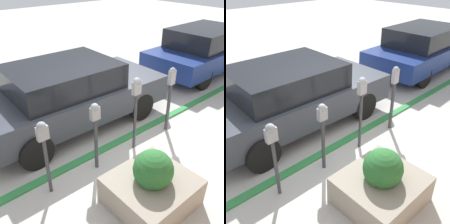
% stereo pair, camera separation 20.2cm
% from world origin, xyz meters
% --- Properties ---
extents(ground_plane, '(40.00, 40.00, 0.00)m').
position_xyz_m(ground_plane, '(0.00, 0.00, 0.00)').
color(ground_plane, beige).
extents(curb_strip, '(24.50, 0.16, 0.04)m').
position_xyz_m(curb_strip, '(0.00, 0.08, 0.02)').
color(curb_strip, '#338C47').
rests_on(curb_strip, ground_plane).
extents(parking_meter_nearest, '(0.18, 0.15, 1.35)m').
position_xyz_m(parking_meter_nearest, '(-1.45, -0.22, 0.99)').
color(parking_meter_nearest, '#38383D').
rests_on(parking_meter_nearest, ground_plane).
extents(parking_meter_second, '(0.17, 0.14, 1.33)m').
position_xyz_m(parking_meter_second, '(-0.51, -0.24, 0.92)').
color(parking_meter_second, '#38383D').
rests_on(parking_meter_second, ground_plane).
extents(parking_meter_middle, '(0.17, 0.15, 1.54)m').
position_xyz_m(parking_meter_middle, '(0.45, -0.25, 1.10)').
color(parking_meter_middle, '#38383D').
rests_on(parking_meter_middle, ground_plane).
extents(parking_meter_fourth, '(0.15, 0.13, 1.49)m').
position_xyz_m(parking_meter_fourth, '(1.48, -0.24, 0.95)').
color(parking_meter_fourth, '#38383D').
rests_on(parking_meter_fourth, ground_plane).
extents(planter_box, '(1.24, 1.14, 0.98)m').
position_xyz_m(planter_box, '(-0.36, -1.45, 0.35)').
color(planter_box, gray).
rests_on(planter_box, ground_plane).
extents(parked_car_middle, '(4.42, 2.05, 1.48)m').
position_xyz_m(parked_car_middle, '(-0.03, 1.39, 0.78)').
color(parked_car_middle, '#383D47').
rests_on(parked_car_middle, ground_plane).
extents(parked_car_rear, '(4.70, 2.10, 1.51)m').
position_xyz_m(parked_car_rear, '(5.44, 1.40, 0.78)').
color(parked_car_rear, navy).
rests_on(parked_car_rear, ground_plane).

